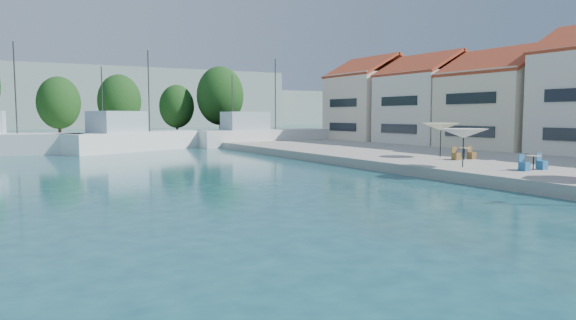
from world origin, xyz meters
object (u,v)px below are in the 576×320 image
trawler_03 (134,139)px  umbrella_white (464,133)px  umbrella_cream (441,127)px  trawler_04 (261,136)px

trawler_03 → umbrella_white: trawler_03 is taller
trawler_03 → umbrella_cream: size_ratio=6.12×
trawler_04 → umbrella_cream: size_ratio=6.16×
trawler_04 → trawler_03: bearing=-177.3°
umbrella_white → umbrella_cream: size_ratio=1.02×
umbrella_white → trawler_04: bearing=83.6°
umbrella_white → umbrella_cream: umbrella_cream is taller
trawler_03 → umbrella_white: 32.88m
trawler_04 → umbrella_white: trawler_04 is taller
trawler_03 → trawler_04: (14.37, 1.50, 0.00)m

